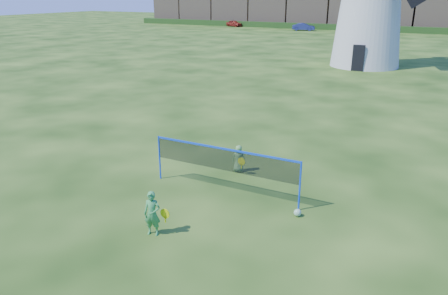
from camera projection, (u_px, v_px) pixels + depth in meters
ground at (211, 195)px, 13.77m from camera, size 220.00×220.00×0.00m
badminton_net at (224, 160)px, 13.55m from camera, size 5.05×0.05×1.55m
player_girl at (152, 214)px, 11.35m from camera, size 0.68×0.41×1.24m
player_boy at (239, 159)px, 15.44m from camera, size 0.63×0.43×0.99m
play_ball at (298, 213)px, 12.46m from camera, size 0.22×0.22×0.22m
terraced_houses at (291, 4)px, 82.35m from camera, size 59.12×8.40×8.33m
hedge at (282, 25)px, 78.23m from camera, size 62.00×0.80×1.00m
car_left at (234, 23)px, 81.94m from camera, size 3.67×2.45×1.16m
car_right at (304, 27)px, 73.14m from camera, size 3.92×2.00×1.23m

